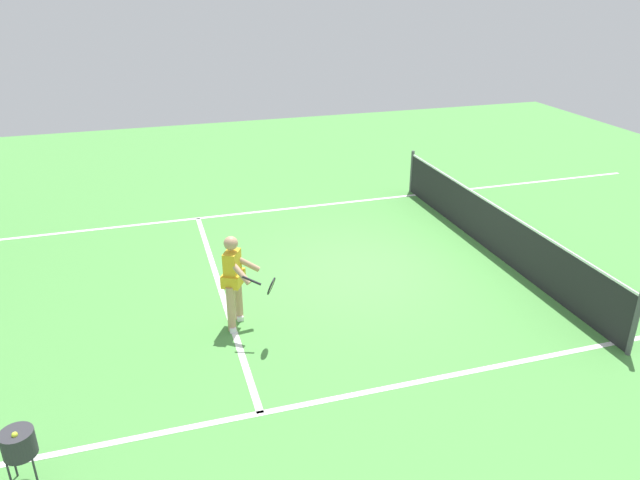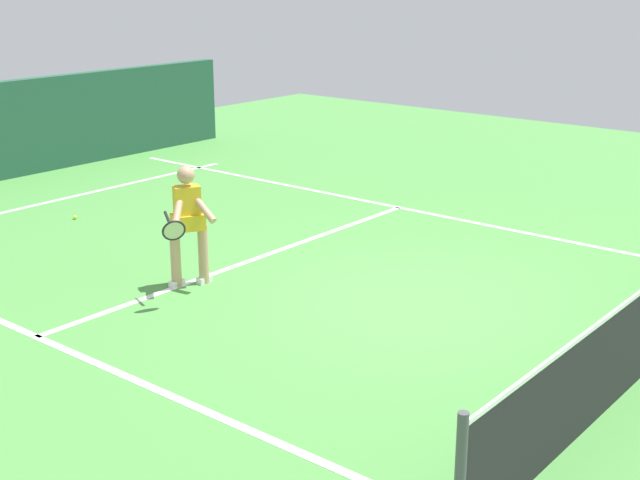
# 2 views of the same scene
# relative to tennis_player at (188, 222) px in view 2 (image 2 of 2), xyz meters

# --- Properties ---
(ground_plane) EXTENTS (26.28, 26.28, 0.00)m
(ground_plane) POSITION_rel_tennis_player_xyz_m (-1.31, 2.61, -0.85)
(ground_plane) COLOR #4C9342
(baseline_marking) EXTENTS (8.05, 0.10, 0.01)m
(baseline_marking) POSITION_rel_tennis_player_xyz_m (-1.31, -4.99, -0.84)
(baseline_marking) COLOR white
(baseline_marking) RESTS_ON ground
(service_line_marking) EXTENTS (7.05, 0.10, 0.01)m
(service_line_marking) POSITION_rel_tennis_player_xyz_m (-1.31, -0.09, -0.84)
(service_line_marking) COLOR white
(service_line_marking) RESTS_ON ground
(sideline_left_marking) EXTENTS (0.10, 18.21, 0.01)m
(sideline_left_marking) POSITION_rel_tennis_player_xyz_m (-4.84, 2.61, -0.84)
(sideline_left_marking) COLOR white
(sideline_left_marking) RESTS_ON ground
(sideline_right_marking) EXTENTS (0.10, 18.21, 0.01)m
(sideline_right_marking) POSITION_rel_tennis_player_xyz_m (2.21, 2.61, -0.84)
(sideline_right_marking) COLOR white
(sideline_right_marking) RESTS_ON ground
(tennis_player) EXTENTS (1.06, 0.81, 1.55)m
(tennis_player) POSITION_rel_tennis_player_xyz_m (0.00, 0.00, 0.00)
(tennis_player) COLOR tan
(tennis_player) RESTS_ON ground
(tennis_ball_near) EXTENTS (0.07, 0.07, 0.07)m
(tennis_ball_near) POSITION_rel_tennis_player_xyz_m (-0.93, -3.74, -0.81)
(tennis_ball_near) COLOR #D1E533
(tennis_ball_near) RESTS_ON ground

